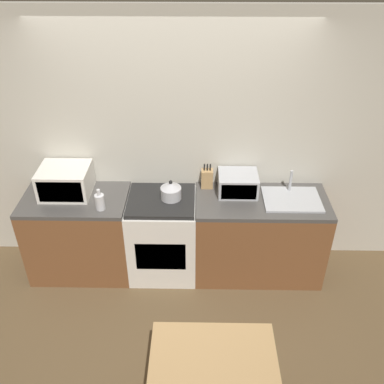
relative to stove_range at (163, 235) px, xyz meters
The scene contains 12 objects.
ground_plane 0.91m from the stove_range, 80.46° to the right, with size 16.00×16.00×0.00m, color brown.
wall_back 0.93m from the stove_range, 69.05° to the left, with size 10.00×0.06×2.60m.
counter_left_run 0.85m from the stove_range, behind, with size 1.02×0.62×0.90m.
counter_right_run 0.98m from the stove_range, ahead, with size 1.28×0.62×0.90m.
stove_range is the anchor object (origin of this frame).
kettle 0.55m from the stove_range, 11.46° to the left, with size 0.20×0.20×0.20m.
microwave 1.10m from the stove_range, behind, with size 0.48×0.40×0.28m.
bottle 0.79m from the stove_range, 162.89° to the right, with size 0.09×0.09×0.21m.
knife_block 0.74m from the stove_range, 26.65° to the left, with size 0.12×0.09×0.26m.
toaster_oven 0.94m from the stove_range, ahead, with size 0.38×0.31×0.20m.
sink_basin 1.34m from the stove_range, ahead, with size 0.54×0.42×0.24m.
dining_table 1.77m from the stove_range, 74.52° to the right, with size 0.86×0.75×0.73m.
Camera 1 is at (0.23, -2.60, 3.24)m, focal length 40.00 mm.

